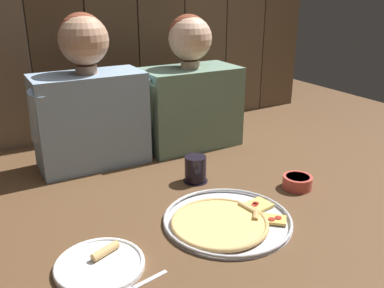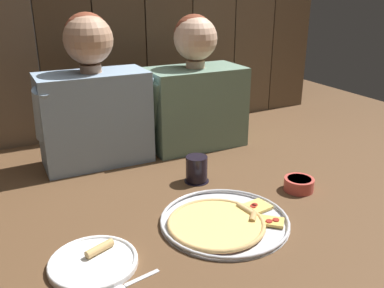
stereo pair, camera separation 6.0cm
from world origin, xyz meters
name	(u,v)px [view 1 (the left image)]	position (x,y,z in m)	size (l,w,h in m)	color
ground_plane	(207,205)	(0.00, 0.00, 0.00)	(3.20, 3.20, 0.00)	brown
pizza_tray	(225,221)	(-0.01, -0.12, 0.01)	(0.39, 0.39, 0.03)	silver
dinner_plate	(100,264)	(-0.40, -0.14, 0.01)	(0.23, 0.23, 0.03)	white
drinking_glass	(195,169)	(0.05, 0.17, 0.05)	(0.09, 0.09, 0.10)	black
dipping_bowl	(297,181)	(0.34, -0.05, 0.02)	(0.10, 0.10, 0.04)	#CC4C42
table_spoon	(134,287)	(-0.36, -0.26, 0.00)	(0.14, 0.05, 0.01)	silver
diner_left	(89,100)	(-0.22, 0.51, 0.26)	(0.45, 0.21, 0.58)	#849EB7
diner_right	(190,91)	(0.22, 0.51, 0.25)	(0.45, 0.23, 0.56)	slate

